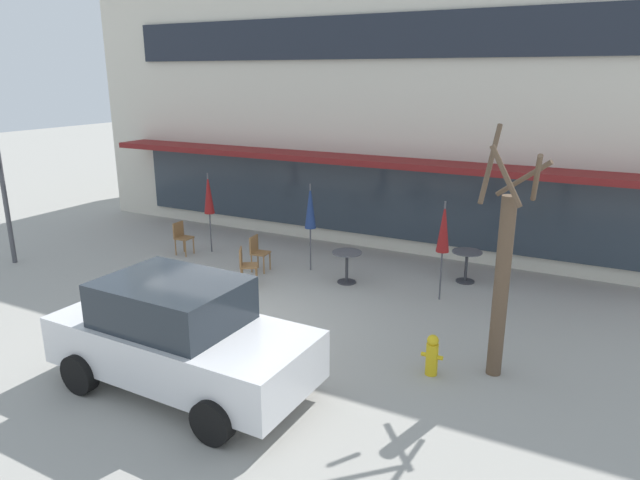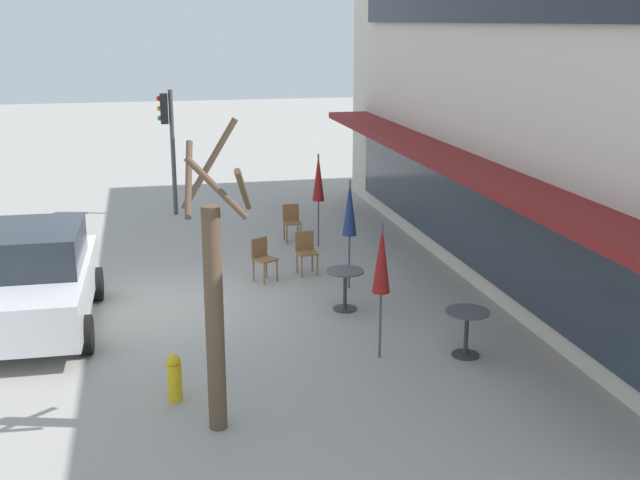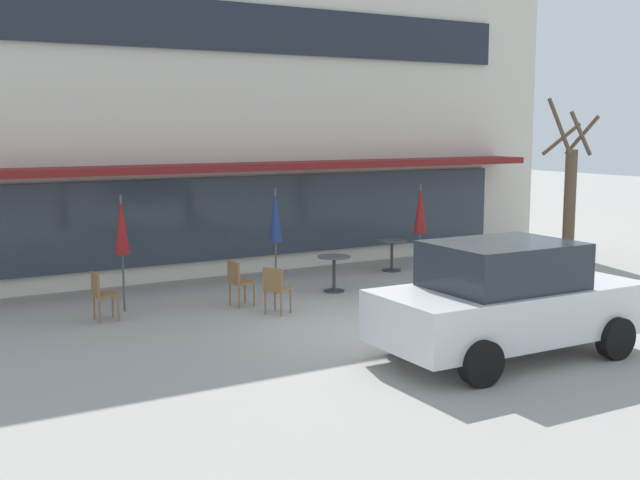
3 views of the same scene
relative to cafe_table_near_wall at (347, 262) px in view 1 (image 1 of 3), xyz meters
The scene contains 13 objects.
ground_plane 3.29m from the cafe_table_near_wall, 106.19° to the right, with size 80.00×80.00×0.00m, color #9E9B93.
building_facade 7.71m from the cafe_table_near_wall, 97.53° to the left, with size 18.93×9.10×7.88m.
cafe_table_near_wall is the anchor object (origin of this frame).
cafe_table_streetside 2.82m from the cafe_table_near_wall, 28.73° to the left, with size 0.70×0.70×0.76m.
patio_umbrella_green_folded 2.51m from the cafe_table_near_wall, ahead, with size 0.28×0.28×2.20m.
patio_umbrella_cream_folded 1.67m from the cafe_table_near_wall, 162.05° to the left, with size 0.28×0.28×2.20m.
patio_umbrella_corner_open 4.52m from the cafe_table_near_wall, behind, with size 0.28×0.28×2.20m.
cafe_chair_0 2.34m from the cafe_table_near_wall, behind, with size 0.44×0.44×0.89m.
cafe_chair_1 2.37m from the cafe_table_near_wall, 148.83° to the right, with size 0.55×0.55×0.89m.
cafe_chair_2 4.93m from the cafe_table_near_wall, behind, with size 0.41×0.41×0.89m.
parked_sedan 5.45m from the cafe_table_near_wall, 93.22° to the right, with size 4.24×2.09×1.76m.
street_tree 4.96m from the cafe_table_near_wall, 34.48° to the right, with size 0.95×0.89×4.03m.
fire_hydrant 4.46m from the cafe_table_near_wall, 46.66° to the right, with size 0.36×0.20×0.71m.
Camera 1 is at (6.25, -8.40, 4.76)m, focal length 32.00 mm.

